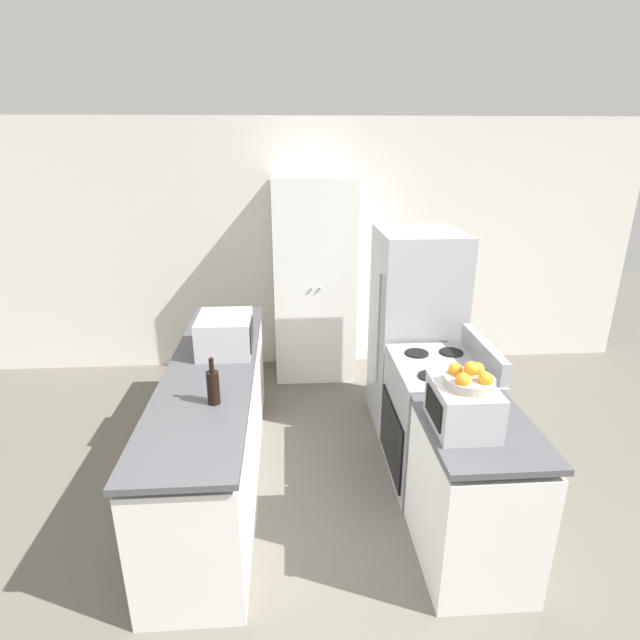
{
  "coord_description": "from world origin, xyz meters",
  "views": [
    {
      "loc": [
        -0.25,
        -1.79,
        2.38
      ],
      "look_at": [
        0.0,
        1.87,
        1.05
      ],
      "focal_mm": 28.0,
      "sensor_mm": 36.0,
      "label": 1
    }
  ],
  "objects_px": {
    "pantry_cabinet": "(314,281)",
    "microwave": "(225,334)",
    "wine_bottle": "(213,386)",
    "fruit_bowl": "(470,378)",
    "stove": "(437,420)",
    "refrigerator": "(414,330)",
    "toaster_oven": "(463,406)"
  },
  "relations": [
    {
      "from": "refrigerator",
      "to": "toaster_oven",
      "type": "distance_m",
      "value": 1.62
    },
    {
      "from": "microwave",
      "to": "stove",
      "type": "bearing_deg",
      "value": -12.47
    },
    {
      "from": "toaster_oven",
      "to": "fruit_bowl",
      "type": "distance_m",
      "value": 0.17
    },
    {
      "from": "stove",
      "to": "toaster_oven",
      "type": "relative_size",
      "value": 2.71
    },
    {
      "from": "pantry_cabinet",
      "to": "refrigerator",
      "type": "bearing_deg",
      "value": -51.75
    },
    {
      "from": "stove",
      "to": "wine_bottle",
      "type": "height_order",
      "value": "wine_bottle"
    },
    {
      "from": "microwave",
      "to": "refrigerator",
      "type": "bearing_deg",
      "value": 17.05
    },
    {
      "from": "pantry_cabinet",
      "to": "microwave",
      "type": "relative_size",
      "value": 4.58
    },
    {
      "from": "wine_bottle",
      "to": "fruit_bowl",
      "type": "bearing_deg",
      "value": -14.62
    },
    {
      "from": "stove",
      "to": "microwave",
      "type": "distance_m",
      "value": 1.66
    },
    {
      "from": "refrigerator",
      "to": "stove",
      "type": "bearing_deg",
      "value": -90.74
    },
    {
      "from": "wine_bottle",
      "to": "fruit_bowl",
      "type": "height_order",
      "value": "fruit_bowl"
    },
    {
      "from": "refrigerator",
      "to": "microwave",
      "type": "xyz_separation_m",
      "value": [
        -1.53,
        -0.47,
        0.19
      ]
    },
    {
      "from": "wine_bottle",
      "to": "fruit_bowl",
      "type": "distance_m",
      "value": 1.45
    },
    {
      "from": "pantry_cabinet",
      "to": "stove",
      "type": "relative_size",
      "value": 1.92
    },
    {
      "from": "stove",
      "to": "toaster_oven",
      "type": "xyz_separation_m",
      "value": [
        -0.13,
        -0.79,
        0.57
      ]
    },
    {
      "from": "fruit_bowl",
      "to": "toaster_oven",
      "type": "bearing_deg",
      "value": 152.15
    },
    {
      "from": "pantry_cabinet",
      "to": "wine_bottle",
      "type": "height_order",
      "value": "pantry_cabinet"
    },
    {
      "from": "pantry_cabinet",
      "to": "wine_bottle",
      "type": "bearing_deg",
      "value": -107.77
    },
    {
      "from": "pantry_cabinet",
      "to": "wine_bottle",
      "type": "xyz_separation_m",
      "value": [
        -0.72,
        -2.25,
        -0.01
      ]
    },
    {
      "from": "toaster_oven",
      "to": "fruit_bowl",
      "type": "relative_size",
      "value": 1.5
    },
    {
      "from": "pantry_cabinet",
      "to": "toaster_oven",
      "type": "xyz_separation_m",
      "value": [
        0.65,
        -2.61,
        0.01
      ]
    },
    {
      "from": "pantry_cabinet",
      "to": "microwave",
      "type": "distance_m",
      "value": 1.65
    },
    {
      "from": "pantry_cabinet",
      "to": "wine_bottle",
      "type": "distance_m",
      "value": 2.37
    },
    {
      "from": "refrigerator",
      "to": "toaster_oven",
      "type": "relative_size",
      "value": 4.32
    },
    {
      "from": "pantry_cabinet",
      "to": "fruit_bowl",
      "type": "bearing_deg",
      "value": -75.7
    },
    {
      "from": "stove",
      "to": "toaster_oven",
      "type": "height_order",
      "value": "toaster_oven"
    },
    {
      "from": "microwave",
      "to": "toaster_oven",
      "type": "bearing_deg",
      "value": -39.19
    },
    {
      "from": "pantry_cabinet",
      "to": "microwave",
      "type": "height_order",
      "value": "pantry_cabinet"
    },
    {
      "from": "refrigerator",
      "to": "toaster_oven",
      "type": "xyz_separation_m",
      "value": [
        -0.15,
        -1.6,
        0.18
      ]
    },
    {
      "from": "microwave",
      "to": "fruit_bowl",
      "type": "relative_size",
      "value": 1.71
    },
    {
      "from": "refrigerator",
      "to": "wine_bottle",
      "type": "xyz_separation_m",
      "value": [
        -1.52,
        -1.25,
        0.17
      ]
    }
  ]
}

